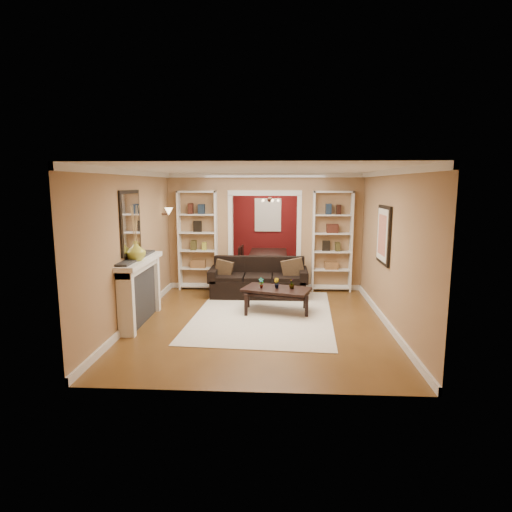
# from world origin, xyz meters

# --- Properties ---
(floor) EXTENTS (8.00, 8.00, 0.00)m
(floor) POSITION_xyz_m (0.00, 0.00, 0.00)
(floor) COLOR brown
(floor) RESTS_ON ground
(ceiling) EXTENTS (8.00, 8.00, 0.00)m
(ceiling) POSITION_xyz_m (0.00, 0.00, 2.70)
(ceiling) COLOR white
(ceiling) RESTS_ON ground
(wall_back) EXTENTS (8.00, 0.00, 8.00)m
(wall_back) POSITION_xyz_m (0.00, 4.00, 1.35)
(wall_back) COLOR #A67F57
(wall_back) RESTS_ON ground
(wall_front) EXTENTS (8.00, 0.00, 8.00)m
(wall_front) POSITION_xyz_m (0.00, -4.00, 1.35)
(wall_front) COLOR #A67F57
(wall_front) RESTS_ON ground
(wall_left) EXTENTS (0.00, 8.00, 8.00)m
(wall_left) POSITION_xyz_m (-2.25, 0.00, 1.35)
(wall_left) COLOR #A67F57
(wall_left) RESTS_ON ground
(wall_right) EXTENTS (0.00, 8.00, 8.00)m
(wall_right) POSITION_xyz_m (2.25, 0.00, 1.35)
(wall_right) COLOR #A67F57
(wall_right) RESTS_ON ground
(partition_wall) EXTENTS (4.50, 0.15, 2.70)m
(partition_wall) POSITION_xyz_m (0.00, 1.20, 1.35)
(partition_wall) COLOR #A67F57
(partition_wall) RESTS_ON floor
(red_back_panel) EXTENTS (4.44, 0.04, 2.64)m
(red_back_panel) POSITION_xyz_m (0.00, 3.97, 1.32)
(red_back_panel) COLOR maroon
(red_back_panel) RESTS_ON floor
(dining_window) EXTENTS (0.78, 0.03, 0.98)m
(dining_window) POSITION_xyz_m (0.00, 3.93, 1.55)
(dining_window) COLOR #8CA5CC
(dining_window) RESTS_ON wall_back
(area_rug) EXTENTS (2.77, 3.73, 0.01)m
(area_rug) POSITION_xyz_m (0.05, -0.92, 0.01)
(area_rug) COLOR silver
(area_rug) RESTS_ON floor
(sofa) EXTENTS (2.14, 0.93, 0.84)m
(sofa) POSITION_xyz_m (-0.11, 0.45, 0.42)
(sofa) COLOR black
(sofa) RESTS_ON floor
(pillow_left) EXTENTS (0.39, 0.15, 0.38)m
(pillow_left) POSITION_xyz_m (-0.87, 0.43, 0.60)
(pillow_left) COLOR #4E3921
(pillow_left) RESTS_ON sofa
(pillow_right) EXTENTS (0.47, 0.14, 0.47)m
(pillow_right) POSITION_xyz_m (0.65, 0.43, 0.64)
(pillow_right) COLOR #4E3921
(pillow_right) RESTS_ON sofa
(coffee_table) EXTENTS (1.40, 1.02, 0.47)m
(coffee_table) POSITION_xyz_m (0.30, -0.75, 0.24)
(coffee_table) COLOR black
(coffee_table) RESTS_ON floor
(plant_left) EXTENTS (0.12, 0.10, 0.20)m
(plant_left) POSITION_xyz_m (0.01, -0.75, 0.58)
(plant_left) COLOR #336626
(plant_left) RESTS_ON coffee_table
(plant_center) EXTENTS (0.14, 0.14, 0.20)m
(plant_center) POSITION_xyz_m (0.30, -0.75, 0.57)
(plant_center) COLOR #336626
(plant_center) RESTS_ON coffee_table
(plant_right) EXTENTS (0.14, 0.14, 0.19)m
(plant_right) POSITION_xyz_m (0.59, -0.75, 0.57)
(plant_right) COLOR #336626
(plant_right) RESTS_ON coffee_table
(bookshelf_left) EXTENTS (0.90, 0.30, 2.30)m
(bookshelf_left) POSITION_xyz_m (-1.55, 1.03, 1.15)
(bookshelf_left) COLOR white
(bookshelf_left) RESTS_ON floor
(bookshelf_right) EXTENTS (0.90, 0.30, 2.30)m
(bookshelf_right) POSITION_xyz_m (1.55, 1.03, 1.15)
(bookshelf_right) COLOR white
(bookshelf_right) RESTS_ON floor
(fireplace) EXTENTS (0.32, 1.70, 1.16)m
(fireplace) POSITION_xyz_m (-2.09, -1.50, 0.58)
(fireplace) COLOR white
(fireplace) RESTS_ON floor
(vase) EXTENTS (0.42, 0.42, 0.34)m
(vase) POSITION_xyz_m (-2.09, -1.70, 1.33)
(vase) COLOR #AEB139
(vase) RESTS_ON fireplace
(mirror) EXTENTS (0.03, 0.95, 1.10)m
(mirror) POSITION_xyz_m (-2.23, -1.50, 1.80)
(mirror) COLOR silver
(mirror) RESTS_ON wall_left
(wall_sconce) EXTENTS (0.18, 0.18, 0.22)m
(wall_sconce) POSITION_xyz_m (-2.15, 0.55, 1.83)
(wall_sconce) COLOR #FFE0A5
(wall_sconce) RESTS_ON wall_left
(framed_art) EXTENTS (0.04, 0.85, 1.05)m
(framed_art) POSITION_xyz_m (2.21, -1.00, 1.55)
(framed_art) COLOR black
(framed_art) RESTS_ON wall_right
(dining_table) EXTENTS (1.78, 0.99, 0.63)m
(dining_table) POSITION_xyz_m (0.08, 2.62, 0.31)
(dining_table) COLOR black
(dining_table) RESTS_ON floor
(dining_chair_nw) EXTENTS (0.49, 0.49, 0.85)m
(dining_chair_nw) POSITION_xyz_m (-0.47, 2.32, 0.42)
(dining_chair_nw) COLOR black
(dining_chair_nw) RESTS_ON floor
(dining_chair_ne) EXTENTS (0.53, 0.53, 0.88)m
(dining_chair_ne) POSITION_xyz_m (0.63, 2.32, 0.44)
(dining_chair_ne) COLOR black
(dining_chair_ne) RESTS_ON floor
(dining_chair_sw) EXTENTS (0.49, 0.49, 0.79)m
(dining_chair_sw) POSITION_xyz_m (-0.47, 2.92, 0.40)
(dining_chair_sw) COLOR black
(dining_chair_sw) RESTS_ON floor
(dining_chair_se) EXTENTS (0.45, 0.45, 0.84)m
(dining_chair_se) POSITION_xyz_m (0.63, 2.92, 0.42)
(dining_chair_se) COLOR black
(dining_chair_se) RESTS_ON floor
(chandelier) EXTENTS (0.50, 0.50, 0.30)m
(chandelier) POSITION_xyz_m (0.00, 2.70, 2.02)
(chandelier) COLOR #351E18
(chandelier) RESTS_ON ceiling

